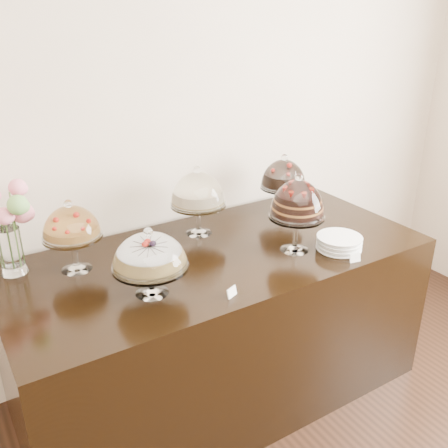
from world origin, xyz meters
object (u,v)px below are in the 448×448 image
cake_stand_cheesecake (198,192)px  plate_stack (339,243)px  flower_vase (6,221)px  cake_stand_choco_layer (297,202)px  cake_stand_fruit_tart (71,226)px  cake_stand_dark_choco (283,177)px  display_counter (219,324)px  cake_stand_sugar_sponge (150,254)px

cake_stand_cheesecake → plate_stack: bearing=-47.5°
cake_stand_cheesecake → flower_vase: (-0.97, 0.07, 0.02)m
cake_stand_choco_layer → plate_stack: bearing=-30.9°
plate_stack → cake_stand_fruit_tart: bearing=157.4°
cake_stand_fruit_tart → cake_stand_dark_choco: bearing=2.0°
cake_stand_fruit_tart → flower_vase: flower_vase is taller
cake_stand_fruit_tart → cake_stand_cheesecake: bearing=4.6°
cake_stand_dark_choco → plate_stack: 0.60m
cake_stand_choco_layer → flower_vase: 1.40m
display_counter → flower_vase: (-0.94, 0.34, 0.72)m
cake_stand_sugar_sponge → display_counter: bearing=21.7°
cake_stand_choco_layer → cake_stand_dark_choco: cake_stand_choco_layer is taller
cake_stand_sugar_sponge → cake_stand_dark_choco: (1.08, 0.44, 0.04)m
cake_stand_fruit_tart → display_counter: bearing=-17.3°
display_counter → cake_stand_sugar_sponge: size_ratio=6.52×
cake_stand_choco_layer → cake_stand_dark_choco: size_ratio=1.12×
flower_vase → plate_stack: 1.65m
cake_stand_sugar_sponge → cake_stand_fruit_tart: 0.46m
flower_vase → cake_stand_choco_layer: bearing=-21.9°
cake_stand_sugar_sponge → cake_stand_cheesecake: cake_stand_cheesecake is taller
display_counter → flower_vase: flower_vase is taller
cake_stand_sugar_sponge → cake_stand_fruit_tart: (-0.22, 0.40, 0.04)m
cake_stand_sugar_sponge → flower_vase: flower_vase is taller
cake_stand_dark_choco → cake_stand_fruit_tart: size_ratio=1.03×
cake_stand_choco_layer → flower_vase: flower_vase is taller
display_counter → plate_stack: size_ratio=9.60×
cake_stand_cheesecake → cake_stand_fruit_tart: cake_stand_cheesecake is taller
cake_stand_sugar_sponge → cake_stand_choco_layer: bearing=0.1°
cake_stand_cheesecake → flower_vase: 0.98m
flower_vase → plate_stack: (1.50, -0.64, -0.23)m
display_counter → cake_stand_choco_layer: (0.36, -0.18, 0.72)m
display_counter → cake_stand_sugar_sponge: (-0.46, -0.18, 0.64)m
display_counter → plate_stack: plate_stack is taller
display_counter → cake_stand_dark_choco: cake_stand_dark_choco is taller
cake_stand_fruit_tart → plate_stack: 1.36m
cake_stand_sugar_sponge → cake_stand_cheesecake: bearing=42.7°
cake_stand_sugar_sponge → cake_stand_dark_choco: size_ratio=0.90×
display_counter → cake_stand_fruit_tart: bearing=162.7°
cake_stand_fruit_tart → cake_stand_choco_layer: bearing=-20.9°
cake_stand_dark_choco → plate_stack: size_ratio=1.63×
cake_stand_choco_layer → cake_stand_fruit_tart: size_ratio=1.16×
cake_stand_dark_choco → flower_vase: bearing=177.0°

